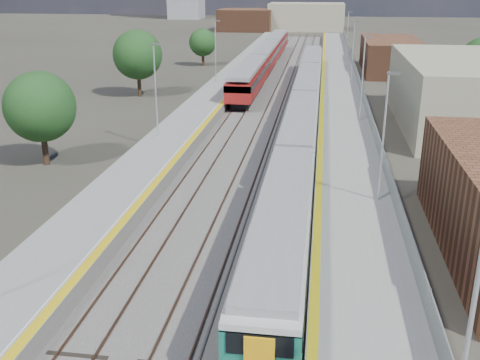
# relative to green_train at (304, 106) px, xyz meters

# --- Properties ---
(ground) EXTENTS (320.00, 320.00, 0.00)m
(ground) POSITION_rel_green_train_xyz_m (-1.50, 7.72, -2.07)
(ground) COLOR #47443A
(ground) RESTS_ON ground
(ballast_bed) EXTENTS (10.50, 155.00, 0.06)m
(ballast_bed) POSITION_rel_green_train_xyz_m (-3.75, 10.22, -2.04)
(ballast_bed) COLOR #565451
(ballast_bed) RESTS_ON ground
(tracks) EXTENTS (8.96, 160.00, 0.17)m
(tracks) POSITION_rel_green_train_xyz_m (-3.15, 11.90, -1.96)
(tracks) COLOR #4C3323
(tracks) RESTS_ON ground
(platform_right) EXTENTS (4.70, 155.00, 8.52)m
(platform_right) POSITION_rel_green_train_xyz_m (3.78, 10.21, -1.53)
(platform_right) COLOR slate
(platform_right) RESTS_ON ground
(platform_left) EXTENTS (4.30, 155.00, 8.52)m
(platform_left) POSITION_rel_green_train_xyz_m (-10.55, 10.21, -1.55)
(platform_left) COLOR slate
(platform_left) RESTS_ON ground
(green_train) EXTENTS (2.67, 74.34, 2.94)m
(green_train) POSITION_rel_green_train_xyz_m (0.00, 0.00, 0.00)
(green_train) COLOR black
(green_train) RESTS_ON ground
(red_train) EXTENTS (2.87, 58.12, 3.62)m
(red_train) POSITION_rel_green_train_xyz_m (-7.00, 33.63, 0.07)
(red_train) COLOR black
(red_train) RESTS_ON ground
(tree_a) EXTENTS (5.19, 5.19, 7.03)m
(tree_a) POSITION_rel_green_train_xyz_m (-18.78, -13.94, 2.36)
(tree_a) COLOR #382619
(tree_a) RESTS_ON ground
(tree_b) EXTENTS (5.73, 5.73, 7.77)m
(tree_b) POSITION_rel_green_train_xyz_m (-19.91, 12.23, 2.82)
(tree_b) COLOR #382619
(tree_b) RESTS_ON ground
(tree_c) EXTENTS (4.30, 4.30, 5.83)m
(tree_c) POSITION_rel_green_train_xyz_m (-17.56, 37.68, 1.60)
(tree_c) COLOR #382619
(tree_c) RESTS_ON ground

